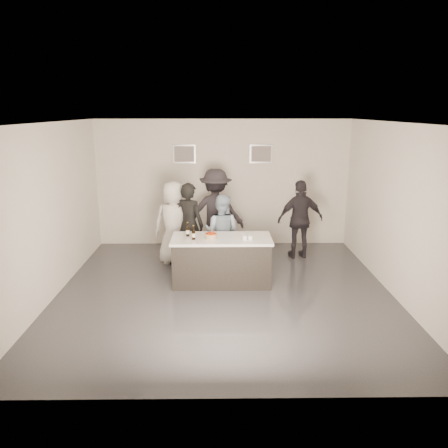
# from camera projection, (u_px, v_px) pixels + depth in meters

# --- Properties ---
(floor) EXTENTS (6.00, 6.00, 0.00)m
(floor) POSITION_uv_depth(u_px,v_px,m) (224.00, 292.00, 7.90)
(floor) COLOR #3D3D42
(floor) RESTS_ON ground
(ceiling) EXTENTS (6.00, 6.00, 0.00)m
(ceiling) POSITION_uv_depth(u_px,v_px,m) (224.00, 123.00, 7.14)
(ceiling) COLOR white
(wall_back) EXTENTS (6.00, 0.04, 3.00)m
(wall_back) POSITION_uv_depth(u_px,v_px,m) (223.00, 183.00, 10.42)
(wall_back) COLOR silver
(wall_back) RESTS_ON ground
(wall_front) EXTENTS (6.00, 0.04, 3.00)m
(wall_front) POSITION_uv_depth(u_px,v_px,m) (228.00, 276.00, 4.62)
(wall_front) COLOR silver
(wall_front) RESTS_ON ground
(wall_left) EXTENTS (0.04, 6.00, 3.00)m
(wall_left) POSITION_uv_depth(u_px,v_px,m) (50.00, 212.00, 7.48)
(wall_left) COLOR silver
(wall_left) RESTS_ON ground
(wall_right) EXTENTS (0.04, 6.00, 3.00)m
(wall_right) POSITION_uv_depth(u_px,v_px,m) (397.00, 211.00, 7.55)
(wall_right) COLOR silver
(wall_right) RESTS_ON ground
(picture_left) EXTENTS (0.54, 0.04, 0.44)m
(picture_left) POSITION_uv_depth(u_px,v_px,m) (184.00, 154.00, 10.20)
(picture_left) COLOR #B2B2B7
(picture_left) RESTS_ON wall_back
(picture_right) EXTENTS (0.54, 0.04, 0.44)m
(picture_right) POSITION_uv_depth(u_px,v_px,m) (261.00, 154.00, 10.22)
(picture_right) COLOR #B2B2B7
(picture_right) RESTS_ON wall_back
(bar_counter) EXTENTS (1.86, 0.86, 0.90)m
(bar_counter) POSITION_uv_depth(u_px,v_px,m) (222.00, 260.00, 8.23)
(bar_counter) COLOR white
(bar_counter) RESTS_ON ground
(cake) EXTENTS (0.22, 0.22, 0.08)m
(cake) POSITION_uv_depth(u_px,v_px,m) (211.00, 236.00, 8.06)
(cake) COLOR orange
(cake) RESTS_ON bar_counter
(beer_bottle_a) EXTENTS (0.07, 0.07, 0.26)m
(beer_bottle_a) POSITION_uv_depth(u_px,v_px,m) (188.00, 230.00, 8.17)
(beer_bottle_a) COLOR black
(beer_bottle_a) RESTS_ON bar_counter
(beer_bottle_b) EXTENTS (0.07, 0.07, 0.26)m
(beer_bottle_b) POSITION_uv_depth(u_px,v_px,m) (194.00, 233.00, 7.96)
(beer_bottle_b) COLOR black
(beer_bottle_b) RESTS_ON bar_counter
(tumbler_cluster) EXTENTS (0.19, 0.19, 0.08)m
(tumbler_cluster) POSITION_uv_depth(u_px,v_px,m) (247.00, 237.00, 8.03)
(tumbler_cluster) COLOR orange
(tumbler_cluster) RESTS_ON bar_counter
(candles) EXTENTS (0.24, 0.08, 0.01)m
(candles) POSITION_uv_depth(u_px,v_px,m) (204.00, 243.00, 7.78)
(candles) COLOR pink
(candles) RESTS_ON bar_counter
(person_main_black) EXTENTS (0.76, 0.64, 1.78)m
(person_main_black) POSITION_uv_depth(u_px,v_px,m) (189.00, 225.00, 9.05)
(person_main_black) COLOR black
(person_main_black) RESTS_ON ground
(person_main_blue) EXTENTS (0.89, 0.78, 1.55)m
(person_main_blue) POSITION_uv_depth(u_px,v_px,m) (222.00, 232.00, 8.98)
(person_main_blue) COLOR #A2BBD4
(person_main_blue) RESTS_ON ground
(person_guest_left) EXTENTS (0.91, 0.63, 1.78)m
(person_guest_left) POSITION_uv_depth(u_px,v_px,m) (174.00, 223.00, 9.21)
(person_guest_left) COLOR silver
(person_guest_left) RESTS_ON ground
(person_guest_right) EXTENTS (1.07, 0.57, 1.74)m
(person_guest_right) POSITION_uv_depth(u_px,v_px,m) (300.00, 219.00, 9.58)
(person_guest_right) COLOR #27242A
(person_guest_right) RESTS_ON ground
(person_guest_back) EXTENTS (1.36, 0.92, 1.95)m
(person_guest_back) POSITION_uv_depth(u_px,v_px,m) (216.00, 212.00, 9.82)
(person_guest_back) COLOR #28242B
(person_guest_back) RESTS_ON ground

